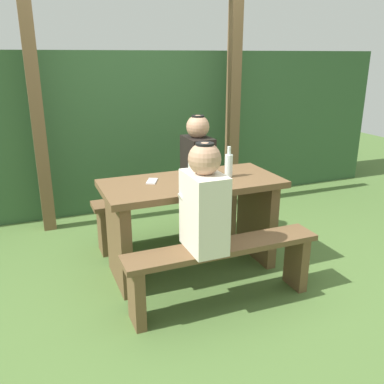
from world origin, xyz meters
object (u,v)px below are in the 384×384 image
(picnic_table, at_px, (192,210))
(bench_near, at_px, (223,262))
(bench_far, at_px, (169,209))
(bottle_left, at_px, (229,165))
(person_white_shirt, at_px, (204,202))
(bottle_right, at_px, (192,172))
(drinking_glass, at_px, (210,178))
(person_black_coat, at_px, (198,157))
(cell_phone, at_px, (152,181))

(picnic_table, relative_size, bench_near, 1.00)
(bench_near, bearing_deg, bench_far, 90.00)
(bottle_left, bearing_deg, person_white_shirt, -129.79)
(picnic_table, relative_size, bottle_left, 5.65)
(bench_near, xyz_separation_m, bottle_right, (-0.03, 0.48, 0.53))
(picnic_table, height_order, drinking_glass, drinking_glass)
(person_black_coat, bearing_deg, picnic_table, -117.10)
(bench_near, height_order, drinking_glass, drinking_glass)
(picnic_table, distance_m, cell_phone, 0.40)
(bench_far, distance_m, bottle_left, 0.84)
(bench_far, bearing_deg, person_white_shirt, -97.40)
(bench_far, bearing_deg, bottle_left, -61.74)
(bottle_right, xyz_separation_m, cell_phone, (-0.26, 0.17, -0.09))
(picnic_table, distance_m, person_black_coat, 0.69)
(bottle_right, bearing_deg, person_black_coat, 63.42)
(bench_near, height_order, person_black_coat, person_black_coat)
(bench_far, bearing_deg, picnic_table, -90.00)
(drinking_glass, distance_m, bottle_right, 0.15)
(bottle_left, bearing_deg, bottle_right, -168.88)
(drinking_glass, height_order, bottle_right, bottle_right)
(person_black_coat, bearing_deg, cell_phone, -141.09)
(bench_near, relative_size, person_white_shirt, 1.95)
(person_white_shirt, bearing_deg, bench_far, 82.60)
(person_white_shirt, distance_m, bottle_left, 0.72)
(bench_near, xyz_separation_m, bottle_left, (0.31, 0.55, 0.53))
(drinking_glass, bearing_deg, bottle_right, 168.04)
(bottle_left, height_order, cell_phone, bottle_left)
(picnic_table, relative_size, bench_far, 1.00)
(person_black_coat, bearing_deg, drinking_glass, -105.47)
(cell_phone, bearing_deg, drinking_glass, 0.47)
(person_black_coat, relative_size, drinking_glass, 8.47)
(bench_far, distance_m, person_black_coat, 0.55)
(person_white_shirt, xyz_separation_m, person_black_coat, (0.43, 1.12, 0.00))
(bottle_left, distance_m, cell_phone, 0.62)
(bottle_right, bearing_deg, picnic_table, 67.18)
(bench_near, bearing_deg, drinking_glass, 77.43)
(person_white_shirt, bearing_deg, person_black_coat, 68.89)
(person_black_coat, xyz_separation_m, drinking_glass, (-0.19, -0.67, 0.01))
(bench_near, relative_size, bench_far, 1.00)
(drinking_glass, bearing_deg, cell_phone, 153.47)
(bench_near, distance_m, person_black_coat, 1.25)
(picnic_table, height_order, person_white_shirt, person_white_shirt)
(bench_near, distance_m, cell_phone, 0.84)
(person_white_shirt, distance_m, cell_phone, 0.67)
(picnic_table, bearing_deg, drinking_glass, -47.11)
(bottle_right, distance_m, cell_phone, 0.33)
(person_black_coat, distance_m, cell_phone, 0.75)
(bottle_left, distance_m, bottle_right, 0.35)
(person_white_shirt, bearing_deg, drinking_glass, 61.27)
(person_white_shirt, height_order, bottle_left, person_white_shirt)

